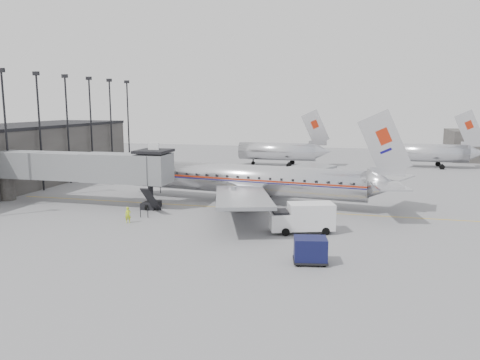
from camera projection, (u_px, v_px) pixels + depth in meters
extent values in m
plane|color=slate|center=(224.00, 221.00, 45.11)|extent=(160.00, 160.00, 0.00)
cube|color=#363331|center=(0.00, 159.00, 62.24)|extent=(12.00, 46.00, 8.00)
cube|color=gold|center=(266.00, 210.00, 50.12)|extent=(60.00, 0.15, 0.01)
cube|color=slate|center=(47.00, 165.00, 53.17)|extent=(12.00, 2.80, 3.00)
cube|color=slate|center=(119.00, 168.00, 50.99)|extent=(8.00, 3.00, 3.10)
cube|color=slate|center=(154.00, 169.00, 50.41)|extent=(3.20, 3.60, 3.20)
cube|color=black|center=(154.00, 151.00, 50.10)|extent=(3.40, 3.80, 0.30)
cube|color=white|center=(153.00, 147.00, 50.02)|extent=(1.20, 0.15, 0.80)
cylinder|color=black|center=(151.00, 196.00, 50.57)|extent=(0.56, 0.56, 2.80)
cube|color=black|center=(151.00, 205.00, 50.74)|extent=(1.60, 2.20, 0.70)
cylinder|color=black|center=(147.00, 208.00, 49.79)|extent=(0.30, 0.60, 0.60)
cylinder|color=black|center=(155.00, 204.00, 51.71)|extent=(0.30, 0.60, 0.60)
cylinder|color=#363331|center=(8.00, 188.00, 54.96)|extent=(1.60, 1.60, 2.80)
cube|color=black|center=(151.00, 199.00, 48.09)|extent=(0.90, 3.20, 2.90)
cylinder|color=black|center=(6.00, 136.00, 54.36)|extent=(0.24, 0.24, 15.00)
cube|color=black|center=(1.00, 70.00, 53.14)|extent=(0.90, 0.25, 0.50)
cylinder|color=black|center=(40.00, 133.00, 60.10)|extent=(0.24, 0.24, 15.00)
cube|color=black|center=(36.00, 73.00, 58.89)|extent=(0.90, 0.25, 0.50)
cylinder|color=black|center=(68.00, 130.00, 65.84)|extent=(0.24, 0.24, 15.00)
cube|color=black|center=(65.00, 76.00, 64.63)|extent=(0.90, 0.25, 0.50)
cylinder|color=black|center=(91.00, 128.00, 71.58)|extent=(0.24, 0.24, 15.00)
cube|color=black|center=(89.00, 78.00, 70.37)|extent=(0.90, 0.25, 0.50)
cylinder|color=black|center=(111.00, 126.00, 77.32)|extent=(0.24, 0.24, 15.00)
cube|color=black|center=(109.00, 80.00, 76.11)|extent=(0.90, 0.25, 0.50)
cylinder|color=black|center=(128.00, 125.00, 83.06)|extent=(0.24, 0.24, 15.00)
cube|color=black|center=(127.00, 82.00, 81.85)|extent=(0.90, 0.25, 0.50)
cylinder|color=silver|center=(277.00, 151.00, 85.36)|extent=(14.00, 3.20, 3.20)
cube|color=silver|center=(315.00, 128.00, 83.00)|extent=(5.17, 0.26, 6.52)
cylinder|color=black|center=(253.00, 162.00, 86.78)|extent=(0.24, 0.24, 1.00)
cylinder|color=silver|center=(426.00, 153.00, 82.91)|extent=(14.00, 3.20, 3.20)
cube|color=silver|center=(469.00, 128.00, 80.55)|extent=(5.17, 0.26, 6.52)
cylinder|color=black|center=(398.00, 164.00, 84.33)|extent=(0.24, 0.24, 1.00)
cylinder|color=silver|center=(246.00, 179.00, 53.28)|extent=(27.42, 6.82, 3.36)
cone|color=silver|center=(135.00, 172.00, 58.70)|extent=(3.13, 3.68, 3.36)
cone|color=silver|center=(385.00, 184.00, 47.70)|extent=(4.01, 3.63, 3.19)
cube|color=#9E210B|center=(246.00, 177.00, 53.24)|extent=(27.42, 6.87, 0.16)
cube|color=#0E0955|center=(246.00, 179.00, 53.28)|extent=(27.42, 6.87, 0.09)
cube|color=silver|center=(385.00, 144.00, 47.12)|extent=(5.56, 0.98, 6.97)
cube|color=gray|center=(288.00, 173.00, 59.83)|extent=(11.81, 14.99, 1.08)
cube|color=gray|center=(242.00, 196.00, 44.84)|extent=(8.93, 15.33, 1.08)
cylinder|color=gray|center=(263.00, 185.00, 57.67)|extent=(3.30, 2.28, 1.90)
cylinder|color=gray|center=(234.00, 199.00, 49.01)|extent=(3.30, 2.28, 1.90)
cylinder|color=black|center=(151.00, 190.00, 58.22)|extent=(0.18, 0.18, 1.18)
cylinder|color=black|center=(267.00, 195.00, 55.12)|extent=(0.24, 0.24, 1.27)
cylinder|color=black|center=(267.00, 196.00, 55.16)|extent=(0.94, 0.43, 0.91)
cylinder|color=black|center=(254.00, 202.00, 50.79)|extent=(0.24, 0.24, 1.27)
cylinder|color=black|center=(254.00, 204.00, 50.83)|extent=(0.94, 0.43, 0.91)
cube|color=silver|center=(311.00, 216.00, 41.11)|extent=(4.42, 3.31, 2.29)
cube|color=silver|center=(280.00, 221.00, 40.98)|extent=(2.31, 2.52, 1.53)
cube|color=black|center=(280.00, 214.00, 40.88)|extent=(1.83, 2.17, 0.66)
cylinder|color=black|center=(286.00, 232.00, 40.15)|extent=(0.75, 0.48, 0.70)
cylinder|color=black|center=(282.00, 226.00, 42.09)|extent=(0.75, 0.48, 0.70)
cylinder|color=black|center=(325.00, 231.00, 40.40)|extent=(0.75, 0.48, 0.70)
cylinder|color=black|center=(320.00, 225.00, 42.33)|extent=(0.75, 0.48, 0.70)
cube|color=#0E1139|center=(310.00, 249.00, 33.13)|extent=(2.56, 2.11, 1.60)
cube|color=black|center=(310.00, 260.00, 33.27)|extent=(2.70, 2.24, 0.14)
cylinder|color=black|center=(298.00, 264.00, 32.66)|extent=(0.36, 0.20, 0.34)
cylinder|color=black|center=(324.00, 265.00, 32.55)|extent=(0.36, 0.20, 0.34)
cylinder|color=black|center=(297.00, 258.00, 34.01)|extent=(0.36, 0.20, 0.34)
cylinder|color=black|center=(322.00, 258.00, 33.90)|extent=(0.36, 0.20, 0.34)
cube|color=white|center=(310.00, 211.00, 44.93)|extent=(2.54, 2.23, 1.48)
cube|color=black|center=(310.00, 219.00, 45.06)|extent=(2.68, 2.37, 0.13)
cylinder|color=black|center=(303.00, 222.00, 44.35)|extent=(0.34, 0.23, 0.32)
cylinder|color=black|center=(320.00, 221.00, 44.54)|extent=(0.34, 0.23, 0.32)
cylinder|color=black|center=(299.00, 219.00, 45.59)|extent=(0.34, 0.23, 0.32)
cylinder|color=black|center=(316.00, 218.00, 45.78)|extent=(0.34, 0.23, 0.32)
imported|color=#B9D719|center=(128.00, 215.00, 44.49)|extent=(0.66, 0.56, 1.53)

